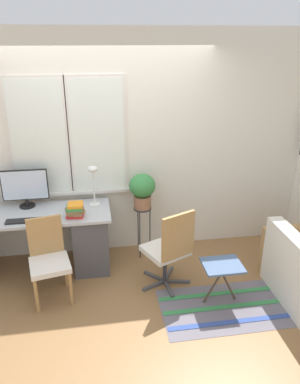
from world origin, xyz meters
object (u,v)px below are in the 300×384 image
at_px(office_chair_swivel, 169,249).
at_px(folding_stool, 222,268).
at_px(keyboard, 26,221).
at_px(mouse, 54,218).
at_px(desk_chair_wooden, 49,258).
at_px(monitor, 25,187).
at_px(book_stack, 75,210).
at_px(desk_lamp, 93,177).
at_px(plant_stand, 142,215).
at_px(potted_plant, 142,189).

xyz_separation_m(office_chair_swivel, folding_stool, (0.48, -0.34, -0.07)).
relative_size(keyboard, mouse, 5.75).
bearing_deg(mouse, desk_chair_wooden, -102.01).
height_order(monitor, keyboard, monitor).
bearing_deg(keyboard, book_stack, 2.79).
xyz_separation_m(monitor, desk_lamp, (0.78, -0.08, 0.11)).
xyz_separation_m(desk_lamp, desk_chair_wooden, (-0.51, -0.63, -0.64)).
xyz_separation_m(monitor, book_stack, (0.56, -0.37, -0.16)).
height_order(keyboard, desk_chair_wooden, desk_chair_wooden).
xyz_separation_m(monitor, mouse, (0.34, -0.39, -0.22)).
bearing_deg(desk_lamp, office_chair_swivel, -42.08).
relative_size(monitor, book_stack, 2.34).
distance_m(desk_chair_wooden, plant_stand, 1.26).
xyz_separation_m(mouse, office_chair_swivel, (1.21, -0.37, -0.28)).
bearing_deg(book_stack, potted_plant, 21.31).
height_order(mouse, office_chair_swivel, office_chair_swivel).
bearing_deg(monitor, desk_lamp, -5.57).
bearing_deg(keyboard, desk_lamp, 23.22).
xyz_separation_m(office_chair_swivel, plant_stand, (-0.19, 0.70, 0.08)).
bearing_deg(desk_chair_wooden, keyboard, 116.24).
xyz_separation_m(keyboard, office_chair_swivel, (1.51, -0.37, -0.27)).
bearing_deg(keyboard, plant_stand, 14.19).
relative_size(office_chair_swivel, potted_plant, 2.21).
distance_m(monitor, book_stack, 0.69).
bearing_deg(office_chair_swivel, folding_stool, 120.33).
bearing_deg(plant_stand, book_stack, -158.69).
distance_m(monitor, folding_stool, 2.37).
bearing_deg(mouse, office_chair_swivel, -17.09).
xyz_separation_m(desk_lamp, office_chair_swivel, (0.76, -0.69, -0.62)).
relative_size(desk_lamp, plant_stand, 0.73).
bearing_deg(book_stack, keyboard, -177.21).
distance_m(office_chair_swivel, potted_plant, 0.84).
xyz_separation_m(book_stack, plant_stand, (0.79, 0.31, -0.27)).
relative_size(mouse, plant_stand, 0.11).
relative_size(mouse, folding_stool, 0.16).
xyz_separation_m(keyboard, folding_stool, (1.99, -0.70, -0.35)).
relative_size(mouse, book_stack, 0.32).
bearing_deg(office_chair_swivel, desk_chair_wooden, -27.30).
bearing_deg(plant_stand, keyboard, -165.81).
height_order(mouse, desk_chair_wooden, desk_chair_wooden).
xyz_separation_m(desk_lamp, folding_stool, (1.24, -1.03, -0.69)).
xyz_separation_m(mouse, desk_lamp, (0.44, 0.32, 0.34)).
bearing_deg(desk_chair_wooden, book_stack, 37.59).
height_order(keyboard, potted_plant, potted_plant).
relative_size(mouse, desk_lamp, 0.15).
relative_size(desk_lamp, book_stack, 2.16).
height_order(monitor, mouse, monitor).
xyz_separation_m(book_stack, office_chair_swivel, (0.98, -0.39, -0.35)).
distance_m(plant_stand, potted_plant, 0.35).
bearing_deg(monitor, plant_stand, -2.70).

